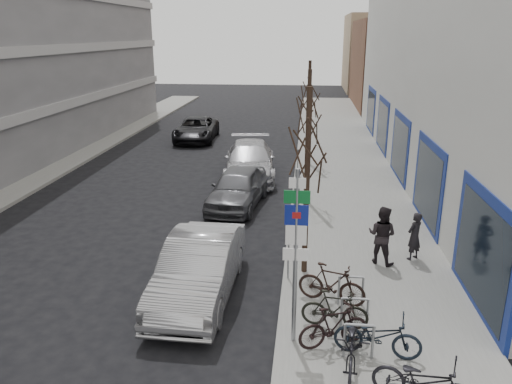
% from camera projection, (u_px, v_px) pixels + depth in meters
% --- Properties ---
extents(ground, '(120.00, 120.00, 0.00)m').
position_uv_depth(ground, '(191.00, 339.00, 11.67)').
color(ground, black).
rests_on(ground, ground).
extents(sidewalk_east, '(5.00, 70.00, 0.15)m').
position_uv_depth(sidewalk_east, '(352.00, 204.00, 20.67)').
color(sidewalk_east, slate).
rests_on(sidewalk_east, ground).
extents(sidewalk_west, '(3.00, 70.00, 0.15)m').
position_uv_depth(sidewalk_west, '(0.00, 192.00, 22.20)').
color(sidewalk_west, slate).
rests_on(sidewalk_west, ground).
extents(brick_building_far, '(12.00, 14.00, 8.00)m').
position_uv_depth(brick_building_far, '(420.00, 64.00, 47.06)').
color(brick_building_far, brown).
rests_on(brick_building_far, ground).
extents(tan_building_far, '(13.00, 12.00, 9.00)m').
position_uv_depth(tan_building_far, '(399.00, 53.00, 61.07)').
color(tan_building_far, '#937A5B').
rests_on(tan_building_far, ground).
extents(highway_sign_pole, '(0.55, 0.10, 4.20)m').
position_uv_depth(highway_sign_pole, '(296.00, 247.00, 10.67)').
color(highway_sign_pole, gray).
rests_on(highway_sign_pole, ground).
extents(bike_rack, '(0.66, 2.26, 0.83)m').
position_uv_depth(bike_rack, '(355.00, 310.00, 11.66)').
color(bike_rack, gray).
rests_on(bike_rack, sidewalk_east).
extents(tree_near, '(1.80, 1.80, 5.50)m').
position_uv_depth(tree_near, '(308.00, 139.00, 13.48)').
color(tree_near, black).
rests_on(tree_near, ground).
extents(tree_mid, '(1.80, 1.80, 5.50)m').
position_uv_depth(tree_mid, '(309.00, 106.00, 19.64)').
color(tree_mid, black).
rests_on(tree_mid, ground).
extents(tree_far, '(1.80, 1.80, 5.50)m').
position_uv_depth(tree_far, '(309.00, 88.00, 25.79)').
color(tree_far, black).
rests_on(tree_far, ground).
extents(meter_front, '(0.10, 0.08, 1.27)m').
position_uv_depth(meter_front, '(289.00, 254.00, 14.02)').
color(meter_front, gray).
rests_on(meter_front, sidewalk_east).
extents(meter_mid, '(0.10, 0.08, 1.27)m').
position_uv_depth(meter_mid, '(294.00, 194.00, 19.23)').
color(meter_mid, gray).
rests_on(meter_mid, sidewalk_east).
extents(meter_back, '(0.10, 0.08, 1.27)m').
position_uv_depth(meter_back, '(298.00, 159.00, 24.44)').
color(meter_back, gray).
rests_on(meter_back, sidewalk_east).
extents(bike_near_left, '(0.77, 1.93, 1.15)m').
position_uv_depth(bike_near_left, '(353.00, 344.00, 10.28)').
color(bike_near_left, black).
rests_on(bike_near_left, sidewalk_east).
extents(bike_near_right, '(1.74, 1.09, 1.02)m').
position_uv_depth(bike_near_right, '(334.00, 326.00, 11.02)').
color(bike_near_right, black).
rests_on(bike_near_right, sidewalk_east).
extents(bike_mid_curb, '(1.94, 0.85, 1.14)m').
position_uv_depth(bike_mid_curb, '(378.00, 332.00, 10.68)').
color(bike_mid_curb, black).
rests_on(bike_mid_curb, sidewalk_east).
extents(bike_mid_inner, '(1.65, 0.66, 0.97)m').
position_uv_depth(bike_mid_inner, '(335.00, 309.00, 11.74)').
color(bike_mid_inner, black).
rests_on(bike_mid_inner, sidewalk_east).
extents(bike_far_curb, '(1.98, 1.13, 1.16)m').
position_uv_depth(bike_far_curb, '(424.00, 377.00, 9.27)').
color(bike_far_curb, black).
rests_on(bike_far_curb, sidewalk_east).
extents(bike_far_inner, '(1.88, 1.09, 1.10)m').
position_uv_depth(bike_far_inner, '(332.00, 283.00, 12.80)').
color(bike_far_inner, black).
rests_on(bike_far_inner, sidewalk_east).
extents(parked_car_front, '(1.88, 5.10, 1.67)m').
position_uv_depth(parked_car_front, '(199.00, 268.00, 13.32)').
color(parked_car_front, '#AAABB0').
rests_on(parked_car_front, ground).
extents(parked_car_mid, '(2.39, 4.84, 1.59)m').
position_uv_depth(parked_car_mid, '(238.00, 187.00, 20.42)').
color(parked_car_mid, '#54545A').
rests_on(parked_car_mid, ground).
extents(parked_car_back, '(3.00, 6.13, 1.72)m').
position_uv_depth(parked_car_back, '(250.00, 161.00, 24.45)').
color(parked_car_back, '#AEAEB4').
rests_on(parked_car_back, ground).
extents(lane_car, '(2.75, 5.51, 1.50)m').
position_uv_depth(lane_car, '(196.00, 129.00, 33.04)').
color(lane_car, black).
rests_on(lane_car, ground).
extents(pedestrian_near, '(0.66, 0.64, 1.52)m').
position_uv_depth(pedestrian_near, '(414.00, 236.00, 15.24)').
color(pedestrian_near, black).
rests_on(pedestrian_near, sidewalk_east).
extents(pedestrian_far, '(0.81, 0.73, 1.83)m').
position_uv_depth(pedestrian_far, '(382.00, 235.00, 14.95)').
color(pedestrian_far, black).
rests_on(pedestrian_far, sidewalk_east).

